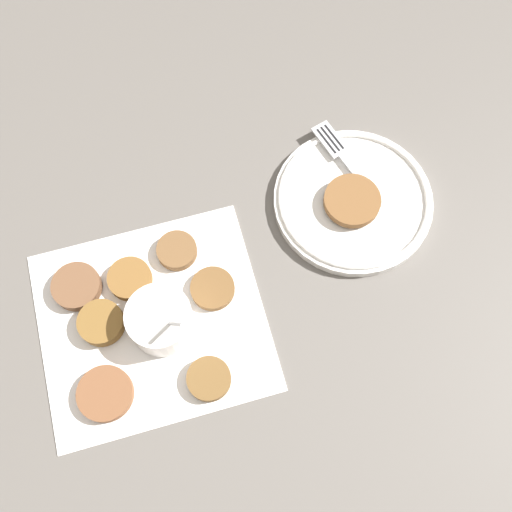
# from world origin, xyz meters

# --- Properties ---
(ground_plane) EXTENTS (4.00, 4.00, 0.00)m
(ground_plane) POSITION_xyz_m (0.00, 0.00, 0.00)
(ground_plane) COLOR #605B56
(napkin) EXTENTS (0.36, 0.34, 0.00)m
(napkin) POSITION_xyz_m (-0.03, -0.00, 0.00)
(napkin) COLOR white
(napkin) RESTS_ON ground_plane
(sauce_bowl) EXTENTS (0.10, 0.09, 0.11)m
(sauce_bowl) POSITION_xyz_m (-0.01, -0.01, 0.03)
(sauce_bowl) COLOR white
(sauce_bowl) RESTS_ON napkin
(fritter_0) EXTENTS (0.06, 0.06, 0.02)m
(fritter_0) POSITION_xyz_m (-0.06, 0.06, 0.01)
(fritter_0) COLOR brown
(fritter_0) RESTS_ON napkin
(fritter_1) EXTENTS (0.07, 0.07, 0.01)m
(fritter_1) POSITION_xyz_m (-0.09, -0.10, 0.01)
(fritter_1) COLOR brown
(fritter_1) RESTS_ON napkin
(fritter_2) EXTENTS (0.06, 0.06, 0.02)m
(fritter_2) POSITION_xyz_m (0.05, -0.09, 0.01)
(fritter_2) COLOR brown
(fritter_2) RESTS_ON napkin
(fritter_3) EXTENTS (0.06, 0.06, 0.02)m
(fritter_3) POSITION_xyz_m (0.01, 0.10, 0.01)
(fritter_3) COLOR brown
(fritter_3) RESTS_ON napkin
(fritter_4) EXTENTS (0.07, 0.07, 0.02)m
(fritter_4) POSITION_xyz_m (-0.13, 0.06, 0.01)
(fritter_4) COLOR brown
(fritter_4) RESTS_ON napkin
(fritter_5) EXTENTS (0.06, 0.06, 0.02)m
(fritter_5) POSITION_xyz_m (-0.10, -0.00, 0.01)
(fritter_5) COLOR brown
(fritter_5) RESTS_ON napkin
(fritter_6) EXTENTS (0.06, 0.06, 0.01)m
(fritter_6) POSITION_xyz_m (0.06, 0.04, 0.01)
(fritter_6) COLOR brown
(fritter_6) RESTS_ON napkin
(serving_plate) EXTENTS (0.24, 0.24, 0.02)m
(serving_plate) POSITION_xyz_m (0.27, 0.16, 0.01)
(serving_plate) COLOR white
(serving_plate) RESTS_ON ground_plane
(fritter_on_plate) EXTENTS (0.08, 0.08, 0.01)m
(fritter_on_plate) POSITION_xyz_m (0.27, 0.15, 0.03)
(fritter_on_plate) COLOR brown
(fritter_on_plate) RESTS_ON serving_plate
(fork) EXTENTS (0.09, 0.15, 0.00)m
(fork) POSITION_xyz_m (0.26, 0.23, 0.02)
(fork) COLOR silver
(fork) RESTS_ON serving_plate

